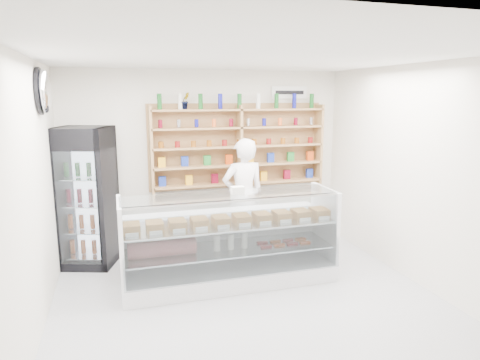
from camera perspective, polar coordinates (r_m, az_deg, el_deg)
name	(u,v)px	position (r m, az deg, el deg)	size (l,w,h in m)	color
room	(257,191)	(4.58, 2.22, -1.42)	(5.00, 5.00, 5.00)	#A6A5AA
display_counter	(230,258)	(5.64, -1.40, -10.30)	(2.74, 0.82, 1.19)	white
shop_worker	(243,198)	(6.43, 0.45, -2.36)	(0.65, 0.43, 1.79)	white
drinks_cooler	(87,197)	(6.42, -19.75, -2.13)	(0.89, 0.88, 1.98)	black
wall_shelving	(239,146)	(6.90, -0.07, 4.49)	(2.84, 0.28, 1.33)	#A3824D
potted_plant	(185,101)	(6.66, -7.32, 10.45)	(0.14, 0.11, 0.26)	#1E6626
security_mirror	(44,91)	(5.48, -24.63, 10.72)	(0.15, 0.50, 0.50)	silver
wall_sign	(289,92)	(7.28, 6.58, 11.52)	(0.62, 0.03, 0.20)	white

